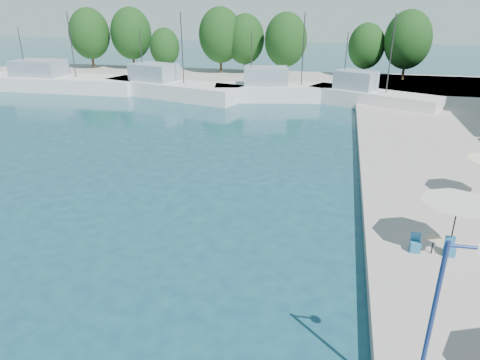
% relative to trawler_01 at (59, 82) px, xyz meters
% --- Properties ---
extents(quay_far, '(90.00, 16.00, 0.60)m').
position_rel_trawler_01_xyz_m(quay_far, '(24.30, 12.04, -0.77)').
color(quay_far, '#AFAC9E').
rests_on(quay_far, ground).
extents(hill_west, '(180.00, 40.00, 16.00)m').
position_rel_trawler_01_xyz_m(hill_west, '(2.30, 105.04, 6.93)').
color(hill_west, '#93A195').
rests_on(hill_west, ground).
extents(hill_east, '(140.00, 40.00, 12.00)m').
position_rel_trawler_01_xyz_m(hill_east, '(72.30, 125.04, 4.93)').
color(hill_east, '#93A195').
rests_on(hill_east, ground).
extents(trawler_01, '(21.17, 6.01, 10.20)m').
position_rel_trawler_01_xyz_m(trawler_01, '(0.00, 0.00, 0.00)').
color(trawler_01, white).
rests_on(trawler_01, ground).
extents(trawler_02, '(18.62, 9.47, 10.20)m').
position_rel_trawler_01_xyz_m(trawler_02, '(15.92, -0.70, 0.00)').
color(trawler_02, white).
rests_on(trawler_02, ground).
extents(trawler_03, '(17.45, 7.83, 10.20)m').
position_rel_trawler_01_xyz_m(trawler_03, '(29.88, 0.47, 0.00)').
color(trawler_03, white).
rests_on(trawler_03, ground).
extents(trawler_04, '(14.43, 9.30, 10.20)m').
position_rel_trawler_01_xyz_m(trawler_04, '(39.70, -1.20, 0.00)').
color(trawler_04, silver).
rests_on(trawler_04, ground).
extents(tree_01, '(6.46, 6.46, 9.57)m').
position_rel_trawler_01_xyz_m(tree_01, '(-4.28, 15.73, 5.06)').
color(tree_01, '#3F2B19').
rests_on(tree_01, quay_far).
extents(tree_02, '(6.52, 6.52, 9.65)m').
position_rel_trawler_01_xyz_m(tree_02, '(2.60, 16.82, 5.11)').
color(tree_02, '#3F2B19').
rests_on(tree_02, quay_far).
extents(tree_03, '(4.55, 4.55, 6.73)m').
position_rel_trawler_01_xyz_m(tree_03, '(9.48, 13.98, 3.41)').
color(tree_03, '#3F2B19').
rests_on(tree_03, quay_far).
extents(tree_04, '(6.57, 6.57, 9.73)m').
position_rel_trawler_01_xyz_m(tree_04, '(17.98, 15.68, 5.15)').
color(tree_04, '#3F2B19').
rests_on(tree_04, quay_far).
extents(tree_05, '(5.92, 5.92, 8.76)m').
position_rel_trawler_01_xyz_m(tree_05, '(21.69, 16.23, 4.59)').
color(tree_05, '#3F2B19').
rests_on(tree_05, quay_far).
extents(tree_06, '(6.11, 6.11, 9.04)m').
position_rel_trawler_01_xyz_m(tree_06, '(28.19, 14.18, 4.75)').
color(tree_06, '#3F2B19').
rests_on(tree_06, quay_far).
extents(tree_07, '(5.15, 5.15, 7.63)m').
position_rel_trawler_01_xyz_m(tree_07, '(39.61, 16.35, 3.93)').
color(tree_07, '#3F2B19').
rests_on(tree_07, quay_far).
extents(tree_08, '(6.37, 6.37, 9.42)m').
position_rel_trawler_01_xyz_m(tree_08, '(44.98, 15.24, 4.97)').
color(tree_08, '#3F2B19').
rests_on(tree_08, quay_far).
extents(umbrella_white, '(3.10, 3.10, 2.39)m').
position_rel_trawler_01_xyz_m(umbrella_white, '(41.80, -32.55, 1.67)').
color(umbrella_white, black).
rests_on(umbrella_white, quay_right).
extents(cafe_table_02, '(1.82, 0.70, 0.76)m').
position_rel_trawler_01_xyz_m(cafe_table_02, '(41.04, -32.86, -0.18)').
color(cafe_table_02, black).
rests_on(cafe_table_02, quay_right).
extents(cafe_table_03, '(1.82, 0.70, 0.76)m').
position_rel_trawler_01_xyz_m(cafe_table_03, '(42.88, -27.73, -0.18)').
color(cafe_table_03, black).
rests_on(cafe_table_03, quay_right).
extents(street_lamp, '(1.04, 0.36, 5.03)m').
position_rel_trawler_01_xyz_m(street_lamp, '(39.62, -40.90, 3.02)').
color(street_lamp, navy).
rests_on(street_lamp, quay_right).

